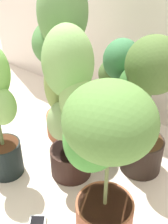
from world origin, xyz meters
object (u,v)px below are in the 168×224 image
(potted_plant_back_right, at_px, (147,99))
(potted_plant_center, at_px, (68,99))
(potted_plant_front_right, at_px, (104,147))
(potted_plant_back_center, at_px, (118,90))
(potted_plant_back_left, at_px, (62,46))
(hygrometer_box, at_px, (37,223))

(potted_plant_back_right, xyz_separation_m, potted_plant_center, (-0.28, -0.29, 0.03))
(potted_plant_front_right, xyz_separation_m, potted_plant_back_center, (-0.31, 0.58, -0.11))
(potted_plant_back_left, bearing_deg, potted_plant_back_right, 1.73)
(potted_plant_front_right, relative_size, potted_plant_back_right, 0.96)
(potted_plant_front_right, relative_size, potted_plant_back_left, 0.75)
(potted_plant_front_right, bearing_deg, potted_plant_back_center, 117.86)
(potted_plant_back_right, bearing_deg, potted_plant_back_center, 154.87)
(potted_plant_back_right, bearing_deg, potted_plant_center, -133.18)
(potted_plant_back_center, xyz_separation_m, potted_plant_center, (-0.03, -0.41, 0.12))
(potted_plant_center, bearing_deg, hygrometer_box, -73.89)
(potted_plant_front_right, height_order, potted_plant_center, potted_plant_center)
(potted_plant_back_left, height_order, hygrometer_box, potted_plant_back_left)
(potted_plant_front_right, height_order, potted_plant_back_left, potted_plant_back_left)
(potted_plant_back_left, bearing_deg, hygrometer_box, -58.44)
(potted_plant_front_right, bearing_deg, potted_plant_back_left, 144.34)
(hygrometer_box, bearing_deg, potted_plant_center, -21.90)
(potted_plant_back_center, xyz_separation_m, potted_plant_back_left, (-0.32, -0.13, 0.24))
(potted_plant_back_right, xyz_separation_m, potted_plant_back_left, (-0.56, -0.02, 0.15))
(potted_plant_front_right, height_order, potted_plant_back_center, potted_plant_front_right)
(potted_plant_front_right, bearing_deg, potted_plant_back_right, 97.40)
(potted_plant_front_right, xyz_separation_m, potted_plant_back_right, (-0.06, 0.47, -0.02))
(potted_plant_front_right, bearing_deg, potted_plant_center, 152.93)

